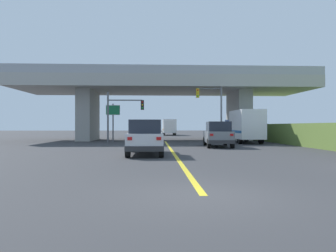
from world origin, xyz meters
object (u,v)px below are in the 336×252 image
suv_crossing (218,134)px  traffic_signal_nearside (213,104)px  box_truck (244,126)px  suv_lead (146,137)px  highway_sign (113,114)px  traffic_signal_farside (121,111)px  semi_truck_distant (169,127)px

suv_crossing → traffic_signal_nearside: size_ratio=0.77×
box_truck → suv_lead: bearing=-128.3°
suv_lead → highway_sign: size_ratio=1.17×
traffic_signal_nearside → traffic_signal_farside: size_ratio=1.21×
suv_crossing → traffic_signal_farside: bearing=147.4°
highway_sign → semi_truck_distant: size_ratio=0.63×
semi_truck_distant → suv_lead: bearing=-94.8°
traffic_signal_nearside → semi_truck_distant: bearing=97.9°
box_truck → traffic_signal_nearside: traffic_signal_nearside is taller
traffic_signal_nearside → traffic_signal_farside: 9.55m
box_truck → semi_truck_distant: 27.13m
traffic_signal_farside → highway_sign: traffic_signal_farside is taller
suv_crossing → semi_truck_distant: semi_truck_distant is taller
traffic_signal_nearside → box_truck: bearing=-31.5°
box_truck → highway_sign: bearing=166.6°
suv_lead → highway_sign: (-3.94, 15.17, 1.96)m
box_truck → semi_truck_distant: size_ratio=1.01×
suv_lead → suv_crossing: size_ratio=1.01×
suv_crossing → box_truck: 6.79m
traffic_signal_nearside → traffic_signal_farside: traffic_signal_nearside is taller
suv_crossing → traffic_signal_nearside: bearing=86.3°
box_truck → traffic_signal_nearside: (-2.78, 1.70, 2.26)m
highway_sign → suv_crossing: bearing=-42.5°
traffic_signal_farside → semi_truck_distant: bearing=76.7°
suv_crossing → suv_lead: bearing=-126.7°
suv_crossing → traffic_signal_nearside: 7.91m
traffic_signal_nearside → semi_truck_distant: (-3.44, 24.70, -2.39)m
suv_lead → traffic_signal_farside: 13.26m
suv_lead → suv_crossing: (5.61, 6.41, -0.00)m
traffic_signal_farside → semi_truck_distant: 26.37m
box_truck → semi_truck_distant: (-6.21, 26.41, -0.13)m
traffic_signal_nearside → semi_truck_distant: size_ratio=0.94×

